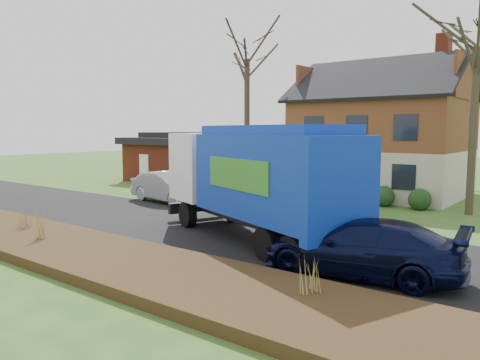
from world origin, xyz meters
The scene contains 14 objects.
ground centered at (0.00, 0.00, 0.00)m, with size 120.00×120.00×0.00m, color #2E531B.
road centered at (0.00, 0.00, 0.01)m, with size 80.00×7.00×0.02m, color black.
mulch_verge centered at (0.00, -5.30, 0.15)m, with size 80.00×3.50×0.30m, color black.
main_house centered at (1.49, 13.91, 4.03)m, with size 12.95×8.95×9.26m.
ranch_house centered at (-12.00, 13.00, 1.81)m, with size 9.80×8.20×3.70m.
garbage_truck centered at (3.10, -0.45, 2.32)m, with size 9.66×5.79×4.02m.
silver_sedan centered at (-5.73, 3.88, 0.83)m, with size 1.75×5.02×1.65m, color #A6A8AD.
navy_wagon centered at (7.56, -1.86, 0.77)m, with size 2.14×5.27×1.53m, color black.
tree_front_west centered at (-5.15, 10.01, 9.40)m, with size 3.84×3.84×11.40m.
tree_front_east centered at (7.79, 9.78, 8.78)m, with size 3.89×3.89×10.80m.
tree_back centered at (3.37, 22.26, 9.20)m, with size 3.48×3.48×11.03m.
grass_clump_west centered at (-4.12, -4.91, 0.77)m, with size 0.36×0.29×0.95m.
grass_clump_mid centered at (-2.09, -5.47, 0.83)m, with size 0.38×0.31×1.06m.
grass_clump_east centered at (7.57, -4.60, 0.71)m, with size 0.33×0.27×0.81m.
Camera 1 is at (12.45, -13.42, 3.87)m, focal length 35.00 mm.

